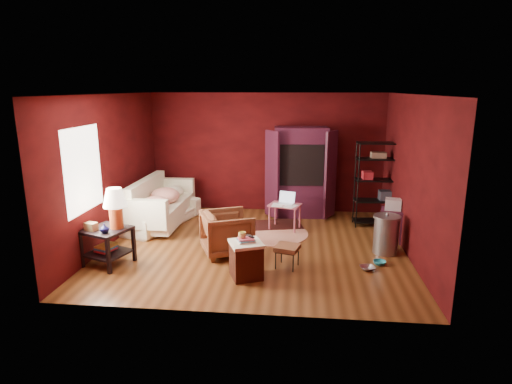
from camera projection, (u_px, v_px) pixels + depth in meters
room at (253, 173)px, 7.74m from camera, size 5.54×5.04×2.84m
sofa at (160, 207)px, 9.22m from camera, size 1.19×2.12×0.80m
armchair at (227, 231)px, 7.62m from camera, size 1.04×1.07×0.85m
pet_bowl_steel at (368, 263)px, 6.99m from camera, size 0.25×0.12×0.24m
pet_bowl_turquoise at (380, 259)px, 7.20m from camera, size 0.22×0.09×0.21m
vase at (104, 228)px, 6.89m from camera, size 0.15×0.16×0.15m
mug at (242, 234)px, 6.59m from camera, size 0.14×0.13×0.12m
side_table at (111, 219)px, 7.09m from camera, size 0.84×0.84×1.31m
sofa_cushions at (160, 205)px, 9.23m from camera, size 0.90×2.20×0.92m
hamper at (246, 259)px, 6.68m from camera, size 0.62×0.62×0.67m
footstool at (287, 248)px, 7.05m from camera, size 0.46×0.46×0.38m
rug_round at (271, 233)px, 8.75m from camera, size 1.92×1.92×0.01m
rug_oriental at (276, 225)px, 9.29m from camera, size 1.20×0.93×0.01m
laptop_desk at (285, 207)px, 8.92m from camera, size 0.73×0.63×0.78m
tv_armoire at (300, 171)px, 9.76m from camera, size 1.61×0.92×2.05m
wire_shelving at (377, 181)px, 9.06m from camera, size 0.91×0.44×1.81m
small_stand at (393, 210)px, 8.20m from camera, size 0.50×0.50×0.85m
trash_can at (386, 234)px, 7.67m from camera, size 0.52×0.52×0.75m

